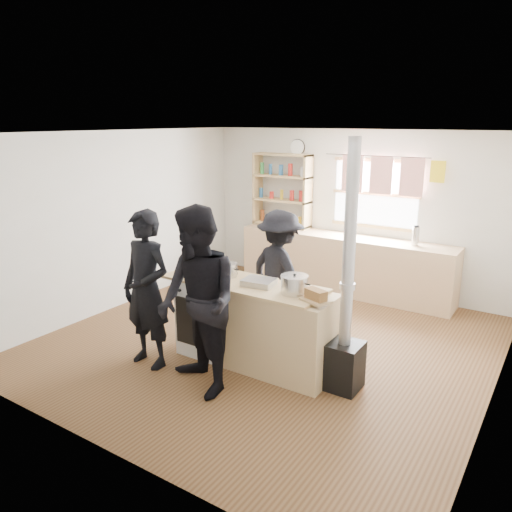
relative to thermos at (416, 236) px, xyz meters
The scene contains 14 objects.
ground 2.68m from the thermos, 115.80° to the right, with size 5.00×5.00×0.01m, color brown.
back_counter 1.22m from the thermos, behind, with size 3.40×0.55×0.90m, color tan.
shelving_unit 2.33m from the thermos, behind, with size 1.00×0.28×1.20m.
thermos is the anchor object (origin of this frame).
cooking_island 2.98m from the thermos, 108.53° to the right, with size 1.97×0.64×0.93m.
skillet_greens 3.31m from the thermos, 119.45° to the right, with size 0.28×0.28×0.05m.
roast_tray 2.90m from the thermos, 107.55° to the right, with size 0.36×0.30×0.06m.
stockpot_stove 3.01m from the thermos, 116.21° to the right, with size 0.21×0.21×0.17m.
stockpot_counter 2.82m from the thermos, 98.73° to the right, with size 0.28×0.28×0.21m.
bread_board 2.88m from the thermos, 92.85° to the right, with size 0.33×0.28×0.12m.
flue_heater 2.76m from the thermos, 87.52° to the right, with size 0.35×0.35×2.50m.
person_near_left 3.90m from the thermos, 119.15° to the right, with size 0.63×0.42×1.74m, color black.
person_near_right 3.71m from the thermos, 106.82° to the right, with size 0.91×0.71×1.88m, color black.
person_far 2.18m from the thermos, 122.52° to the right, with size 1.01×0.58×1.57m, color black.
Camera 1 is at (2.93, -4.80, 2.65)m, focal length 35.00 mm.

